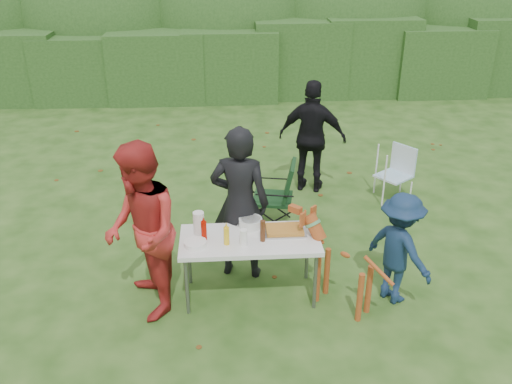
{
  "coord_description": "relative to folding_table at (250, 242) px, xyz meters",
  "views": [
    {
      "loc": [
        -0.25,
        -5.08,
        3.72
      ],
      "look_at": [
        0.13,
        0.5,
        1.0
      ],
      "focal_mm": 38.0,
      "sensor_mm": 36.0,
      "label": 1
    }
  ],
  "objects": [
    {
      "name": "mustard_bottle",
      "position": [
        -0.25,
        -0.11,
        0.15
      ],
      "size": [
        0.06,
        0.06,
        0.2
      ],
      "primitive_type": "cylinder",
      "color": "yellow",
      "rests_on": "folding_table"
    },
    {
      "name": "focaccia_bread",
      "position": [
        0.39,
        0.1,
        0.09
      ],
      "size": [
        0.4,
        0.26,
        0.04
      ],
      "primitive_type": "cube",
      "color": "#B67629",
      "rests_on": "food_tray"
    },
    {
      "name": "child",
      "position": [
        1.59,
        -0.16,
        -0.05
      ],
      "size": [
        0.85,
        0.95,
        1.28
      ],
      "primitive_type": "imported",
      "rotation": [
        0.0,
        0.0,
        2.14
      ],
      "color": "#132946",
      "rests_on": "ground"
    },
    {
      "name": "person_black_puffy",
      "position": [
        1.11,
        2.69,
        0.19
      ],
      "size": [
        1.11,
        0.74,
        1.75
      ],
      "primitive_type": "imported",
      "rotation": [
        0.0,
        0.0,
        2.8
      ],
      "color": "black",
      "rests_on": "ground"
    },
    {
      "name": "paper_towel_roll",
      "position": [
        -0.54,
        0.13,
        0.18
      ],
      "size": [
        0.12,
        0.12,
        0.26
      ],
      "primitive_type": "cylinder",
      "color": "white",
      "rests_on": "folding_table"
    },
    {
      "name": "food_tray",
      "position": [
        0.39,
        0.1,
        0.06
      ],
      "size": [
        0.45,
        0.3,
        0.02
      ],
      "primitive_type": "cube",
      "color": "#B7B7BA",
      "rests_on": "folding_table"
    },
    {
      "name": "person_cook",
      "position": [
        -0.09,
        0.46,
        0.24
      ],
      "size": [
        0.75,
        0.58,
        1.85
      ],
      "primitive_type": "imported",
      "rotation": [
        0.0,
        0.0,
        2.92
      ],
      "color": "black",
      "rests_on": "ground"
    },
    {
      "name": "lawn_chair",
      "position": [
        2.3,
        2.27,
        -0.27
      ],
      "size": [
        0.68,
        0.68,
        0.83
      ],
      "primitive_type": null,
      "rotation": [
        0.0,
        0.0,
        3.78
      ],
      "color": "#4894B6",
      "rests_on": "ground"
    },
    {
      "name": "ground",
      "position": [
        -0.02,
        0.09,
        -0.69
      ],
      "size": [
        80.0,
        80.0,
        0.0
      ],
      "primitive_type": "plane",
      "color": "#1E4211"
    },
    {
      "name": "beer_bottle",
      "position": [
        0.13,
        -0.06,
        0.17
      ],
      "size": [
        0.06,
        0.06,
        0.24
      ],
      "primitive_type": "cylinder",
      "color": "#47230F",
      "rests_on": "folding_table"
    },
    {
      "name": "ketchup_bottle",
      "position": [
        -0.49,
        -0.0,
        0.16
      ],
      "size": [
        0.06,
        0.06,
        0.22
      ],
      "primitive_type": "cylinder",
      "color": "#9F0C00",
      "rests_on": "folding_table"
    },
    {
      "name": "hedge_row",
      "position": [
        -0.02,
        8.09,
        0.16
      ],
      "size": [
        22.0,
        1.4,
        1.7
      ],
      "primitive_type": "cube",
      "color": "#23471C",
      "rests_on": "ground"
    },
    {
      "name": "camping_chair",
      "position": [
        0.4,
        1.56,
        -0.21
      ],
      "size": [
        0.71,
        0.71,
        0.96
      ],
      "primitive_type": null,
      "rotation": [
        0.0,
        0.0,
        2.95
      ],
      "color": "#123216",
      "rests_on": "ground"
    },
    {
      "name": "dog",
      "position": [
        0.98,
        -0.27,
        -0.19
      ],
      "size": [
        1.05,
        1.03,
        1.0
      ],
      "primitive_type": null,
      "rotation": [
        0.0,
        0.0,
        2.38
      ],
      "color": "#97431B",
      "rests_on": "ground"
    },
    {
      "name": "shrub_backdrop",
      "position": [
        -0.02,
        9.69,
        0.91
      ],
      "size": [
        20.0,
        2.6,
        3.2
      ],
      "primitive_type": "ellipsoid",
      "color": "#3D6628",
      "rests_on": "ground"
    },
    {
      "name": "person_red_jacket",
      "position": [
        -1.11,
        -0.17,
        0.27
      ],
      "size": [
        0.94,
        1.09,
        1.9
      ],
      "primitive_type": "imported",
      "rotation": [
        0.0,
        0.0,
        -1.3
      ],
      "color": "#AE2624",
      "rests_on": "ground"
    },
    {
      "name": "plate_stack",
      "position": [
        -0.58,
        -0.11,
        0.08
      ],
      "size": [
        0.24,
        0.24,
        0.05
      ],
      "primitive_type": "cylinder",
      "color": "white",
      "rests_on": "folding_table"
    },
    {
      "name": "pasta_bowl",
      "position": [
        0.02,
        0.25,
        0.1
      ],
      "size": [
        0.26,
        0.26,
        0.1
      ],
      "primitive_type": "cylinder",
      "color": "silver",
      "rests_on": "folding_table"
    },
    {
      "name": "cup_stack",
      "position": [
        -0.07,
        -0.13,
        0.14
      ],
      "size": [
        0.08,
        0.08,
        0.18
      ],
      "primitive_type": "cylinder",
      "color": "white",
      "rests_on": "folding_table"
    },
    {
      "name": "folding_table",
      "position": [
        0.0,
        0.0,
        0.0
      ],
      "size": [
        1.5,
        0.7,
        0.74
      ],
      "color": "silver",
      "rests_on": "ground"
    }
  ]
}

